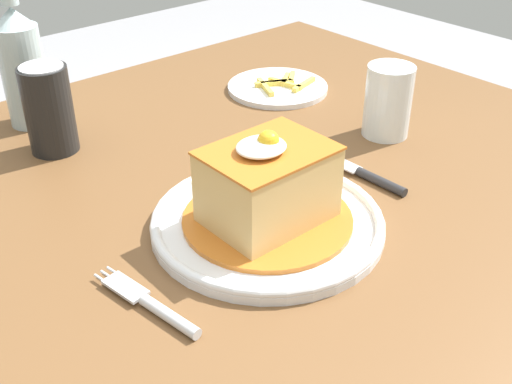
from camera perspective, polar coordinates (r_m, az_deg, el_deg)
name	(u,v)px	position (r m, az deg, el deg)	size (l,w,h in m)	color
dining_table	(234,277)	(0.82, -2.03, -7.63)	(1.21, 1.01, 0.73)	brown
main_plate	(267,222)	(0.73, 1.03, -2.70)	(0.27, 0.27, 0.02)	white
sandwich_meal	(268,189)	(0.70, 1.06, 0.31)	(0.20, 0.20, 0.11)	#C66B23
fork	(155,306)	(0.63, -9.10, -10.13)	(0.04, 0.14, 0.01)	silver
knife	(366,175)	(0.84, 9.90, 1.53)	(0.02, 0.17, 0.01)	#262628
soda_can	(49,109)	(0.92, -18.13, 7.07)	(0.07, 0.07, 0.12)	black
beer_bottle_clear	(21,60)	(1.00, -20.37, 11.04)	(0.06, 0.06, 0.27)	#ADC6CC
drinking_glass	(387,106)	(0.94, 11.74, 7.60)	(0.07, 0.07, 0.10)	silver
side_plate_fries	(278,87)	(1.09, 2.00, 9.41)	(0.17, 0.17, 0.02)	white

